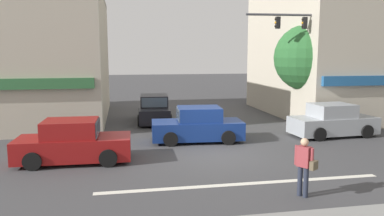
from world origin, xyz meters
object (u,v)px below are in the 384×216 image
Objects in this scene: traffic_light_mast at (316,50)px; sedan_approaching_near at (73,143)px; street_tree at (307,58)px; sedan_crossing_center at (154,110)px; utility_pole_near_left at (3,42)px; sedan_waiting_far at (198,126)px; sedan_crossing_leftbound at (333,122)px; pedestrian_foreground_with_bag at (304,164)px.

sedan_approaching_near is at bearing -160.32° from traffic_light_mast.
street_tree reaches higher than sedan_crossing_center.
traffic_light_mast is at bearing -99.68° from street_tree.
traffic_light_mast reaches higher than street_tree.
street_tree is 1.51m from traffic_light_mast.
sedan_approaching_near is (3.52, -4.76, -3.79)m from utility_pole_near_left.
sedan_waiting_far is at bearing -154.95° from street_tree.
utility_pole_near_left is 16.01m from sedan_crossing_leftbound.
utility_pole_near_left reaches higher than sedan_crossing_leftbound.
sedan_crossing_center is 9.85m from sedan_crossing_leftbound.
traffic_light_mast is (15.39, -0.51, -0.33)m from utility_pole_near_left.
traffic_light_mast is 1.48× the size of sedan_crossing_leftbound.
traffic_light_mast is at bearing 89.27° from sedan_crossing_leftbound.
sedan_approaching_near is (-11.85, -2.32, 0.00)m from sedan_crossing_leftbound.
utility_pole_near_left reaches higher than sedan_waiting_far.
utility_pole_near_left is at bearing 137.17° from pedestrian_foreground_with_bag.
utility_pole_near_left is 8.65m from sedan_crossing_center.
utility_pole_near_left is 9.75m from sedan_waiting_far.
sedan_crossing_leftbound is 2.52× the size of pedestrian_foreground_with_bag.
sedan_waiting_far is 2.52× the size of pedestrian_foreground_with_bag.
sedan_crossing_leftbound is at bearing -33.61° from sedan_crossing_center.
sedan_crossing_leftbound is at bearing -90.73° from traffic_light_mast.
sedan_crossing_center is 1.00× the size of sedan_crossing_leftbound.
sedan_crossing_center is 1.00× the size of sedan_waiting_far.
utility_pole_near_left is at bearing 178.10° from traffic_light_mast.
sedan_waiting_far is (-6.96, -3.25, -3.04)m from street_tree.
sedan_crossing_leftbound is (8.20, -5.45, 0.00)m from sedan_crossing_center.
sedan_crossing_leftbound is (15.37, -2.44, -3.79)m from utility_pole_near_left.
utility_pole_near_left is 1.40× the size of traffic_light_mast.
sedan_crossing_center is 2.52× the size of pedestrian_foreground_with_bag.
sedan_waiting_far is (-6.72, -1.82, -3.46)m from traffic_light_mast.
sedan_crossing_center is (-8.23, 3.53, -3.46)m from traffic_light_mast.
utility_pole_near_left reaches higher than sedan_crossing_center.
pedestrian_foreground_with_bag is at bearing -117.40° from street_tree.
sedan_crossing_center is at bearing 22.83° from utility_pole_near_left.
street_tree is 0.91× the size of traffic_light_mast.
sedan_approaching_near is at bearing -154.81° from sedan_waiting_far.
sedan_waiting_far is at bearing 102.33° from pedestrian_foreground_with_bag.
sedan_crossing_leftbound is (6.69, -0.10, 0.00)m from sedan_waiting_far.
sedan_waiting_far is at bearing -74.22° from sedan_crossing_center.
traffic_light_mast is 10.84m from pedestrian_foreground_with_bag.
sedan_approaching_near is at bearing -168.91° from sedan_crossing_leftbound.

